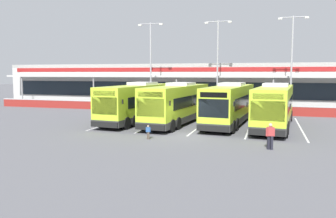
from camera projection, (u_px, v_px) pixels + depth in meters
ground_plane at (188, 135)px, 25.62m from camera, size 200.00×200.00×0.00m
terminal_building at (230, 84)px, 50.94m from camera, size 70.00×13.00×6.00m
red_barrier_wall at (217, 109)px, 39.38m from camera, size 60.00×0.40×1.10m
coach_bus_leftmost at (138, 103)px, 32.69m from camera, size 3.81×12.33×3.78m
coach_bus_left_centre at (178, 104)px, 31.34m from camera, size 3.81×12.33×3.78m
coach_bus_centre at (230, 105)px, 30.78m from camera, size 3.81×12.33×3.78m
coach_bus_right_centre at (274, 107)px, 29.04m from camera, size 3.81×12.33×3.78m
bay_stripe_far_west at (120, 120)px, 33.73m from camera, size 0.14×13.00×0.01m
bay_stripe_west at (160, 122)px, 32.54m from camera, size 0.14×13.00×0.01m
bay_stripe_mid_west at (203, 124)px, 31.34m from camera, size 0.14×13.00×0.01m
bay_stripe_centre at (250, 126)px, 30.15m from camera, size 0.14×13.00×0.01m
bay_stripe_mid_east at (300, 128)px, 28.95m from camera, size 0.14×13.00×0.01m
pedestrian_in_dark_coat at (270, 135)px, 20.73m from camera, size 0.54×0.31×1.62m
pedestrian_child at (148, 132)px, 23.97m from camera, size 0.33×0.18×1.00m
lamp_post_west at (151, 60)px, 43.39m from camera, size 3.24×0.28×11.00m
lamp_post_centre at (218, 60)px, 41.45m from camera, size 3.24×0.28×11.00m
lamp_post_east at (292, 58)px, 38.27m from camera, size 3.24×0.28×11.00m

